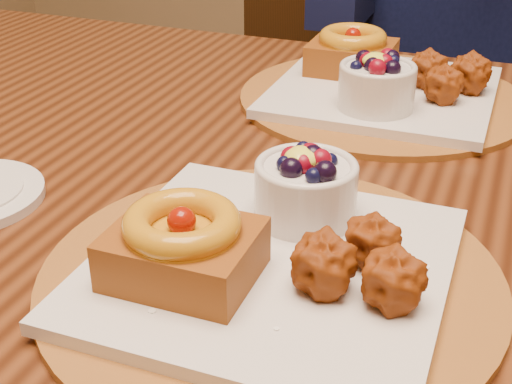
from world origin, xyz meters
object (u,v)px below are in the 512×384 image
place_setting_near (270,250)px  place_setting_far (381,83)px  dining_table (336,231)px  chair_far (338,124)px

place_setting_near → place_setting_far: bearing=90.0°
dining_table → place_setting_far: size_ratio=4.21×
place_setting_near → dining_table: bearing=89.2°
dining_table → place_setting_near: (-0.00, -0.21, 0.10)m
chair_far → dining_table: bearing=-89.9°
place_setting_near → place_setting_far: (-0.00, 0.43, 0.00)m
place_setting_far → place_setting_near: bearing=-90.0°
place_setting_near → place_setting_far: size_ratio=1.00×
place_setting_near → place_setting_far: place_setting_far is taller
dining_table → chair_far: size_ratio=1.78×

